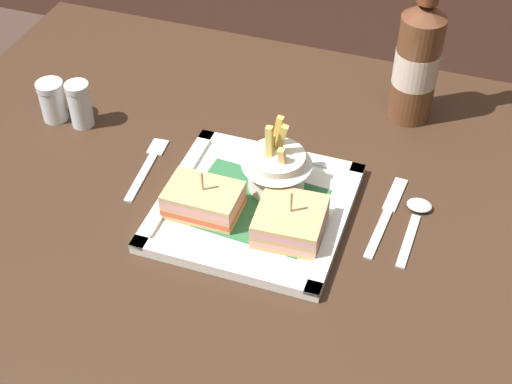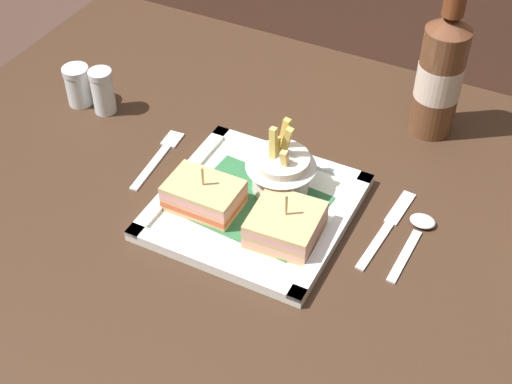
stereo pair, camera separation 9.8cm
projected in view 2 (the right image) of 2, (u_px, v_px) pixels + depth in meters
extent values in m
cube|color=#3A2518|center=(257.00, 226.00, 1.01)|extent=(1.12, 0.88, 0.04)
cylinder|color=#3E2715|center=(138.00, 167.00, 1.66)|extent=(0.07, 0.07, 0.69)
cube|color=white|center=(254.00, 208.00, 1.00)|extent=(0.25, 0.25, 0.01)
cube|color=#2A673A|center=(254.00, 205.00, 1.00)|extent=(0.19, 0.15, 0.00)
cube|color=white|center=(213.00, 261.00, 0.92)|extent=(0.25, 0.02, 0.01)
cube|color=white|center=(290.00, 155.00, 1.08)|extent=(0.25, 0.02, 0.01)
cube|color=white|center=(181.00, 178.00, 1.04)|extent=(0.02, 0.25, 0.01)
cube|color=white|center=(334.00, 232.00, 0.96)|extent=(0.02, 0.25, 0.01)
cube|color=tan|center=(204.00, 204.00, 1.00)|extent=(0.10, 0.07, 0.01)
cube|color=#CF5330|center=(204.00, 200.00, 0.99)|extent=(0.10, 0.07, 0.01)
cube|color=tan|center=(204.00, 195.00, 0.99)|extent=(0.10, 0.07, 0.01)
cube|color=pink|center=(204.00, 191.00, 0.98)|extent=(0.10, 0.07, 0.01)
cube|color=tan|center=(203.00, 187.00, 0.98)|extent=(0.10, 0.07, 0.01)
cylinder|color=tan|center=(203.00, 187.00, 0.98)|extent=(0.00, 0.00, 0.07)
cube|color=tan|center=(285.00, 233.00, 0.96)|extent=(0.09, 0.09, 0.01)
cube|color=#E8998A|center=(285.00, 229.00, 0.95)|extent=(0.09, 0.09, 0.01)
cube|color=tan|center=(285.00, 225.00, 0.95)|extent=(0.09, 0.09, 0.01)
cube|color=pink|center=(286.00, 220.00, 0.94)|extent=(0.09, 0.09, 0.01)
cube|color=tan|center=(286.00, 216.00, 0.94)|extent=(0.09, 0.09, 0.01)
cylinder|color=tan|center=(286.00, 216.00, 0.94)|extent=(0.00, 0.00, 0.07)
cylinder|color=white|center=(281.00, 173.00, 1.01)|extent=(0.08, 0.08, 0.06)
cone|color=silver|center=(281.00, 158.00, 0.99)|extent=(0.10, 0.10, 0.03)
cube|color=#DDBF5C|center=(284.00, 148.00, 0.98)|extent=(0.02, 0.01, 0.07)
cube|color=#D9BC56|center=(274.00, 155.00, 0.99)|extent=(0.01, 0.02, 0.06)
cube|color=#DBB362|center=(285.00, 166.00, 0.98)|extent=(0.01, 0.01, 0.05)
cube|color=#E6BE51|center=(282.00, 140.00, 1.00)|extent=(0.02, 0.01, 0.07)
cube|color=#DDC45D|center=(272.00, 151.00, 0.98)|extent=(0.01, 0.01, 0.08)
cylinder|color=brown|center=(439.00, 82.00, 1.08)|extent=(0.07, 0.07, 0.17)
cone|color=brown|center=(451.00, 22.00, 1.02)|extent=(0.07, 0.07, 0.02)
cylinder|color=beige|center=(439.00, 80.00, 1.08)|extent=(0.07, 0.07, 0.06)
cube|color=silver|center=(151.00, 167.00, 1.07)|extent=(0.02, 0.11, 0.00)
cube|color=silver|center=(172.00, 139.00, 1.12)|extent=(0.03, 0.04, 0.00)
cube|color=silver|center=(375.00, 246.00, 0.96)|extent=(0.02, 0.10, 0.00)
cube|color=silver|center=(400.00, 208.00, 1.01)|extent=(0.02, 0.07, 0.00)
cube|color=silver|center=(404.00, 256.00, 0.94)|extent=(0.02, 0.10, 0.00)
ellipsoid|color=silver|center=(423.00, 221.00, 0.98)|extent=(0.04, 0.03, 0.01)
cylinder|color=silver|center=(79.00, 88.00, 1.17)|extent=(0.04, 0.04, 0.06)
cylinder|color=white|center=(80.00, 94.00, 1.18)|extent=(0.04, 0.04, 0.03)
cylinder|color=silver|center=(75.00, 71.00, 1.15)|extent=(0.04, 0.04, 0.01)
cylinder|color=silver|center=(103.00, 94.00, 1.16)|extent=(0.04, 0.04, 0.06)
cylinder|color=#312C1A|center=(104.00, 101.00, 1.16)|extent=(0.03, 0.03, 0.04)
cylinder|color=silver|center=(100.00, 74.00, 1.13)|extent=(0.04, 0.04, 0.01)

